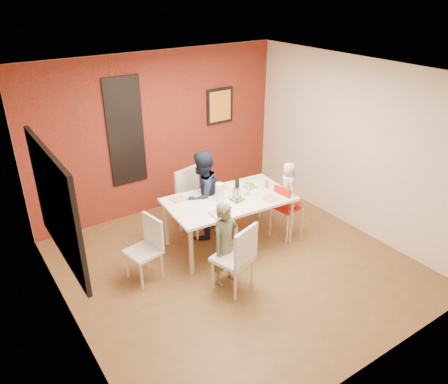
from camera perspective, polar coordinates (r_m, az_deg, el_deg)
ground at (r=6.35m, az=1.54°, el=-9.53°), size 4.50×4.50×0.00m
ceiling at (r=5.25m, az=1.90°, el=15.12°), size 4.50×4.50×0.02m
wall_back at (r=7.48m, az=-8.47°, el=7.56°), size 4.50×0.02×2.70m
wall_front at (r=4.29m, az=19.68°, el=-8.93°), size 4.50×0.02×2.70m
wall_left at (r=4.86m, az=-20.51°, el=-4.71°), size 0.02×4.50×2.70m
wall_right at (r=7.13m, az=16.65°, el=5.77°), size 0.02×4.50×2.70m
brick_accent_wall at (r=7.46m, az=-8.40°, el=7.52°), size 4.50×0.02×2.70m
picture_window_frame at (r=4.94m, az=-21.15°, el=-1.61°), size 0.05×1.70×1.30m
picture_window_pane at (r=4.95m, az=-20.99°, el=-1.56°), size 0.02×1.55×1.15m
glassblock_strip at (r=7.18m, az=-12.74°, el=7.66°), size 0.55×0.03×1.70m
glassblock_surround at (r=7.18m, az=-12.72°, el=7.65°), size 0.60×0.03×1.76m
art_print_frame at (r=7.93m, az=-0.55°, el=11.17°), size 0.54×0.03×0.64m
art_print_canvas at (r=7.91m, az=-0.49°, el=11.15°), size 0.44×0.01×0.54m
dining_table at (r=6.49m, az=0.67°, el=-1.37°), size 1.93×1.17×0.77m
chair_near at (r=5.60m, az=1.86°, el=-8.25°), size 0.57×0.57×0.97m
chair_far at (r=6.92m, az=-4.07°, el=-0.70°), size 0.58×0.58×1.04m
chair_left at (r=5.97m, az=-9.95°, el=-6.80°), size 0.48×0.48×0.88m
high_chair at (r=6.79m, az=8.05°, el=-1.89°), size 0.42×0.42×0.90m
child_near at (r=5.72m, az=0.23°, el=-6.81°), size 0.48×0.36×1.18m
child_far at (r=6.68m, az=-2.86°, el=-0.47°), size 0.84×0.75×1.42m
toddler at (r=6.65m, az=8.35°, el=0.87°), size 0.34×0.41×0.73m
plate_near_left at (r=6.02m, az=-0.57°, el=-2.88°), size 0.25×0.25×0.01m
plate_far_mid at (r=6.79m, az=-0.49°, el=0.66°), size 0.25×0.25×0.01m
plate_near_right at (r=6.49m, az=6.13°, el=-0.80°), size 0.24×0.24×0.01m
plate_far_left at (r=6.45m, az=-5.92°, el=-0.97°), size 0.23×0.23×0.01m
salad_bowl_a at (r=6.41m, az=1.71°, el=-0.75°), size 0.25×0.25×0.06m
salad_bowl_b at (r=6.80m, az=3.38°, el=0.82°), size 0.23×0.23×0.05m
wine_bottle at (r=6.55m, az=1.72°, el=0.84°), size 0.07×0.07×0.26m
wine_glass_a at (r=6.29m, az=1.72°, el=-0.53°), size 0.08×0.08×0.21m
wine_glass_b at (r=6.52m, az=3.02°, el=0.40°), size 0.07×0.07×0.20m
paper_towel_roll at (r=6.33m, az=-0.57°, el=-0.03°), size 0.12×0.12×0.28m
condiment_red at (r=6.44m, az=1.79°, el=-0.21°), size 0.04×0.04×0.14m
condiment_green at (r=6.47m, az=1.38°, el=-0.04°), size 0.04×0.04×0.15m
condiment_brown at (r=6.49m, az=1.42°, el=-0.02°), size 0.03×0.03×0.13m
sippy_cup at (r=6.79m, az=5.60°, el=0.99°), size 0.07×0.07×0.11m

